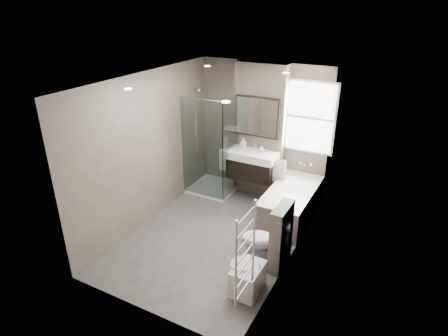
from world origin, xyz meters
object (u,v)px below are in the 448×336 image
Objects in this scene: toilet at (265,240)px; bidet at (247,278)px; vanity at (252,164)px; bathtub at (291,202)px.

bidet is at bearing -15.21° from toilet.
vanity is 1.32× the size of toilet.
vanity is 0.59× the size of bathtub.
vanity is 1.84× the size of bidet.
bidet is (0.09, -2.07, -0.11)m from bathtub.
bidet is (0.04, -0.71, -0.15)m from toilet.
vanity is 1.07m from bathtub.
toilet is 0.72m from bidet.
vanity is at bearing -168.94° from toilet.
toilet reaches higher than bidet.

